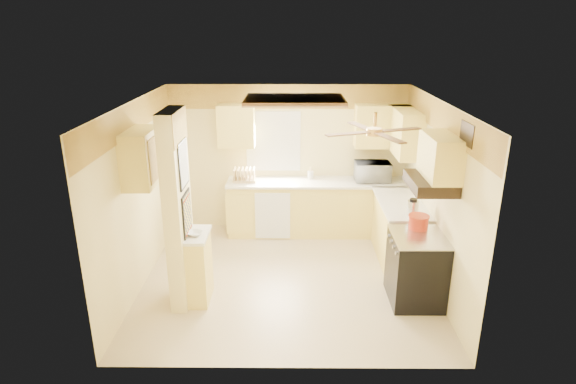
{
  "coord_description": "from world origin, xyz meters",
  "views": [
    {
      "loc": [
        0.06,
        -6.08,
        3.44
      ],
      "look_at": [
        0.01,
        0.35,
        1.18
      ],
      "focal_mm": 30.0,
      "sensor_mm": 36.0,
      "label": 1
    }
  ],
  "objects_px": {
    "microwave": "(373,172)",
    "stove": "(416,268)",
    "bowl": "(195,233)",
    "dutch_oven": "(419,222)",
    "kettle": "(413,208)"
  },
  "relations": [
    {
      "from": "stove",
      "to": "bowl",
      "type": "distance_m",
      "value": 2.86
    },
    {
      "from": "stove",
      "to": "dutch_oven",
      "type": "height_order",
      "value": "dutch_oven"
    },
    {
      "from": "stove",
      "to": "kettle",
      "type": "height_order",
      "value": "kettle"
    },
    {
      "from": "bowl",
      "to": "dutch_oven",
      "type": "height_order",
      "value": "dutch_oven"
    },
    {
      "from": "microwave",
      "to": "stove",
      "type": "bearing_deg",
      "value": 95.72
    },
    {
      "from": "stove",
      "to": "dutch_oven",
      "type": "bearing_deg",
      "value": 80.0
    },
    {
      "from": "dutch_oven",
      "to": "microwave",
      "type": "bearing_deg",
      "value": 98.73
    },
    {
      "from": "stove",
      "to": "microwave",
      "type": "xyz_separation_m",
      "value": [
        -0.25,
        2.18,
        0.64
      ]
    },
    {
      "from": "microwave",
      "to": "kettle",
      "type": "bearing_deg",
      "value": 100.67
    },
    {
      "from": "bowl",
      "to": "kettle",
      "type": "xyz_separation_m",
      "value": [
        2.88,
        0.69,
        0.09
      ]
    },
    {
      "from": "bowl",
      "to": "dutch_oven",
      "type": "relative_size",
      "value": 0.7
    },
    {
      "from": "microwave",
      "to": "dutch_oven",
      "type": "height_order",
      "value": "microwave"
    },
    {
      "from": "dutch_oven",
      "to": "bowl",
      "type": "bearing_deg",
      "value": -174.15
    },
    {
      "from": "microwave",
      "to": "kettle",
      "type": "height_order",
      "value": "microwave"
    },
    {
      "from": "kettle",
      "to": "stove",
      "type": "bearing_deg",
      "value": -95.41
    }
  ]
}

